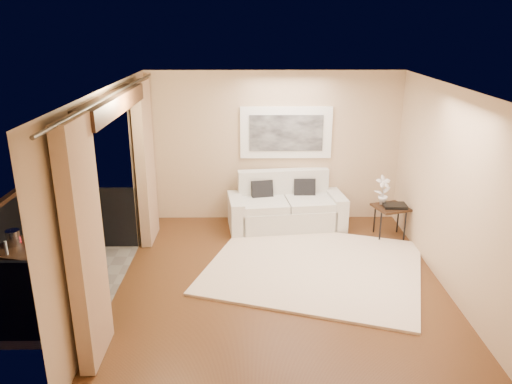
{
  "coord_description": "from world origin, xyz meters",
  "views": [
    {
      "loc": [
        -0.42,
        -6.2,
        3.48
      ],
      "look_at": [
        -0.34,
        0.9,
        1.05
      ],
      "focal_mm": 35.0,
      "sensor_mm": 36.0,
      "label": 1
    }
  ],
  "objects_px": {
    "sofa": "(286,208)",
    "side_table": "(391,210)",
    "orchid": "(383,190)",
    "balcony_chair_near": "(56,264)",
    "bistro_table": "(22,253)",
    "ice_bucket": "(13,238)",
    "balcony_chair_far": "(72,249)"
  },
  "relations": [
    {
      "from": "sofa",
      "to": "side_table",
      "type": "distance_m",
      "value": 1.81
    },
    {
      "from": "orchid",
      "to": "balcony_chair_near",
      "type": "xyz_separation_m",
      "value": [
        -4.74,
        -2.07,
        -0.28
      ]
    },
    {
      "from": "sofa",
      "to": "side_table",
      "type": "relative_size",
      "value": 3.3
    },
    {
      "from": "balcony_chair_far",
      "to": "ice_bucket",
      "type": "xyz_separation_m",
      "value": [
        -0.62,
        -0.29,
        0.3
      ]
    },
    {
      "from": "side_table",
      "to": "bistro_table",
      "type": "height_order",
      "value": "bistro_table"
    },
    {
      "from": "side_table",
      "to": "ice_bucket",
      "type": "xyz_separation_m",
      "value": [
        -5.41,
        -1.87,
        0.36
      ]
    },
    {
      "from": "side_table",
      "to": "ice_bucket",
      "type": "height_order",
      "value": "ice_bucket"
    },
    {
      "from": "orchid",
      "to": "ice_bucket",
      "type": "height_order",
      "value": "orchid"
    },
    {
      "from": "ice_bucket",
      "to": "balcony_chair_near",
      "type": "bearing_deg",
      "value": -10.0
    },
    {
      "from": "orchid",
      "to": "bistro_table",
      "type": "distance_m",
      "value": 5.56
    },
    {
      "from": "ice_bucket",
      "to": "orchid",
      "type": "bearing_deg",
      "value": 20.53
    },
    {
      "from": "orchid",
      "to": "bistro_table",
      "type": "xyz_separation_m",
      "value": [
        -5.17,
        -2.05,
        -0.14
      ]
    },
    {
      "from": "balcony_chair_far",
      "to": "ice_bucket",
      "type": "relative_size",
      "value": 4.72
    },
    {
      "from": "side_table",
      "to": "balcony_chair_near",
      "type": "distance_m",
      "value": 5.25
    },
    {
      "from": "sofa",
      "to": "balcony_chair_near",
      "type": "relative_size",
      "value": 2.32
    },
    {
      "from": "orchid",
      "to": "balcony_chair_near",
      "type": "distance_m",
      "value": 5.19
    },
    {
      "from": "orchid",
      "to": "balcony_chair_far",
      "type": "relative_size",
      "value": 0.53
    },
    {
      "from": "orchid",
      "to": "balcony_chair_near",
      "type": "height_order",
      "value": "orchid"
    },
    {
      "from": "side_table",
      "to": "balcony_chair_near",
      "type": "relative_size",
      "value": 0.7
    },
    {
      "from": "side_table",
      "to": "orchid",
      "type": "bearing_deg",
      "value": 140.7
    },
    {
      "from": "side_table",
      "to": "ice_bucket",
      "type": "bearing_deg",
      "value": -160.87
    },
    {
      "from": "sofa",
      "to": "balcony_chair_far",
      "type": "height_order",
      "value": "sofa"
    },
    {
      "from": "bistro_table",
      "to": "ice_bucket",
      "type": "relative_size",
      "value": 3.94
    },
    {
      "from": "sofa",
      "to": "ice_bucket",
      "type": "height_order",
      "value": "sofa"
    },
    {
      "from": "sofa",
      "to": "bistro_table",
      "type": "relative_size",
      "value": 2.67
    },
    {
      "from": "balcony_chair_near",
      "to": "ice_bucket",
      "type": "xyz_separation_m",
      "value": [
        -0.54,
        0.09,
        0.33
      ]
    },
    {
      "from": "sofa",
      "to": "bistro_table",
      "type": "xyz_separation_m",
      "value": [
        -3.57,
        -2.45,
        0.33
      ]
    },
    {
      "from": "sofa",
      "to": "side_table",
      "type": "height_order",
      "value": "sofa"
    },
    {
      "from": "sofa",
      "to": "balcony_chair_far",
      "type": "relative_size",
      "value": 2.23
    },
    {
      "from": "orchid",
      "to": "bistro_table",
      "type": "height_order",
      "value": "orchid"
    },
    {
      "from": "balcony_chair_far",
      "to": "balcony_chair_near",
      "type": "relative_size",
      "value": 1.04
    },
    {
      "from": "bistro_table",
      "to": "side_table",
      "type": "bearing_deg",
      "value": 20.15
    }
  ]
}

